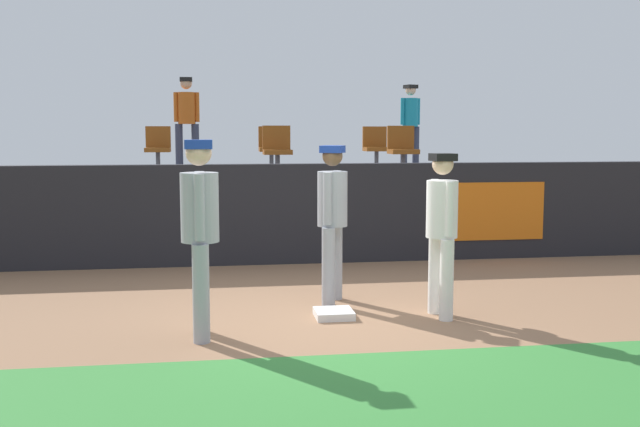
% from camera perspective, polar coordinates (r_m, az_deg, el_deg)
% --- Properties ---
extents(ground_plane, '(60.00, 60.00, 0.00)m').
position_cam_1_polar(ground_plane, '(7.65, 0.13, -8.43)').
color(ground_plane, '#936B4C').
extents(grass_foreground_strip, '(18.00, 2.80, 0.01)m').
position_cam_1_polar(grass_foreground_strip, '(5.25, 4.45, -15.46)').
color(grass_foreground_strip, '#388438').
rests_on(grass_foreground_strip, ground_plane).
extents(first_base, '(0.40, 0.40, 0.08)m').
position_cam_1_polar(first_base, '(7.79, 1.09, -7.86)').
color(first_base, white).
rests_on(first_base, ground_plane).
extents(player_fielder_home, '(0.36, 0.56, 1.74)m').
position_cam_1_polar(player_fielder_home, '(7.76, 9.52, -0.76)').
color(player_fielder_home, white).
rests_on(player_fielder_home, ground_plane).
extents(player_runner_visitor, '(0.36, 0.53, 1.89)m').
position_cam_1_polar(player_runner_visitor, '(6.94, -9.39, -0.84)').
color(player_runner_visitor, '#9EA3AD').
rests_on(player_runner_visitor, ground_plane).
extents(player_coach_visitor, '(0.46, 0.47, 1.81)m').
position_cam_1_polar(player_coach_visitor, '(8.30, 0.97, 0.10)').
color(player_coach_visitor, '#9EA3AD').
rests_on(player_coach_visitor, ground_plane).
extents(field_wall, '(18.00, 0.26, 1.49)m').
position_cam_1_polar(field_wall, '(10.86, -2.48, -0.02)').
color(field_wall, black).
rests_on(field_wall, ground_plane).
extents(bleacher_platform, '(18.00, 4.80, 1.23)m').
position_cam_1_polar(bleacher_platform, '(13.42, -3.69, 0.64)').
color(bleacher_platform, '#59595E').
rests_on(bleacher_platform, ground_plane).
extents(seat_front_center, '(0.47, 0.44, 0.84)m').
position_cam_1_polar(seat_front_center, '(12.22, -3.39, 5.18)').
color(seat_front_center, '#4C4C51').
rests_on(seat_front_center, bleacher_platform).
extents(seat_back_center, '(0.46, 0.44, 0.84)m').
position_cam_1_polar(seat_back_center, '(14.02, -3.85, 5.33)').
color(seat_back_center, '#4C4C51').
rests_on(seat_back_center, bleacher_platform).
extents(seat_back_right, '(0.47, 0.44, 0.84)m').
position_cam_1_polar(seat_back_right, '(14.33, 4.40, 5.35)').
color(seat_back_right, '#4C4C51').
rests_on(seat_back_right, bleacher_platform).
extents(seat_back_left, '(0.46, 0.44, 0.84)m').
position_cam_1_polar(seat_back_left, '(14.01, -12.59, 5.19)').
color(seat_back_left, '#4C4C51').
rests_on(seat_back_left, bleacher_platform).
extents(seat_front_right, '(0.47, 0.44, 0.84)m').
position_cam_1_polar(seat_front_right, '(12.60, 6.46, 5.19)').
color(seat_front_right, '#4C4C51').
rests_on(seat_front_right, bleacher_platform).
extents(spectator_hooded, '(0.46, 0.42, 1.72)m').
position_cam_1_polar(spectator_hooded, '(15.67, 7.09, 7.33)').
color(spectator_hooded, '#33384C').
rests_on(spectator_hooded, bleacher_platform).
extents(spectator_capped, '(0.51, 0.35, 1.82)m').
position_cam_1_polar(spectator_capped, '(14.96, -10.41, 7.53)').
color(spectator_capped, '#33384C').
rests_on(spectator_capped, bleacher_platform).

